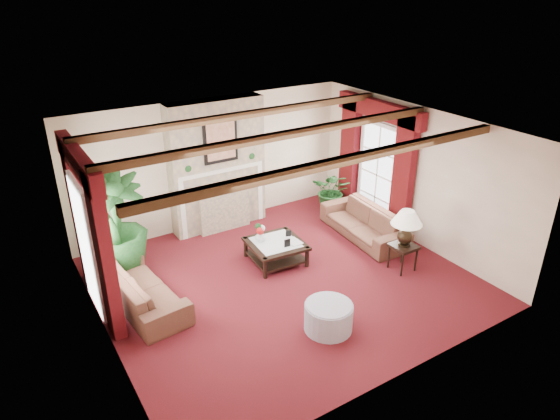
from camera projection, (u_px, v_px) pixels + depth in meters
floor at (284, 280)px, 8.75m from camera, size 6.00×6.00×0.00m
ceiling at (285, 131)px, 7.60m from camera, size 6.00×6.00×0.00m
back_wall at (213, 163)px, 10.28m from camera, size 6.00×0.02×2.70m
left_wall at (97, 261)px, 6.74m from camera, size 0.02×5.50×2.70m
right_wall at (416, 176)px, 9.61m from camera, size 0.02×5.50×2.70m
ceiling_beams at (285, 135)px, 7.62m from camera, size 6.00×3.00×0.12m
fireplace at (213, 99)px, 9.55m from camera, size 2.00×0.52×2.70m
french_door_left at (74, 184)px, 7.19m from camera, size 0.10×1.10×2.16m
french_door_right at (382, 125)px, 10.03m from camera, size 0.10×1.10×2.16m
curtains_left at (77, 155)px, 7.06m from camera, size 0.20×2.40×2.55m
curtains_right at (380, 105)px, 9.80m from camera, size 0.20×2.40×2.55m
sofa_left at (141, 283)px, 7.96m from camera, size 2.16×1.02×0.80m
sofa_right at (364, 218)px, 10.08m from camera, size 2.16×0.91×0.81m
potted_palm at (118, 246)px, 8.77m from camera, size 1.34×2.06×1.07m
small_plant at (332, 195)px, 11.23m from camera, size 1.79×1.79×0.74m
coffee_table at (276, 252)px, 9.26m from camera, size 1.05×1.05×0.40m
side_table at (402, 257)px, 8.99m from camera, size 0.42×0.42×0.50m
ottoman at (328, 317)px, 7.47m from camera, size 0.73×0.73×0.43m
table_lamp at (406, 228)px, 8.73m from camera, size 0.55×0.55×0.70m
flower_vase at (260, 236)px, 9.18m from camera, size 0.29×0.30×0.20m
book at (289, 237)px, 9.05m from camera, size 0.23×0.05×0.31m
photo_frame_a at (287, 243)px, 8.99m from camera, size 0.12×0.03×0.16m
photo_frame_b at (288, 233)px, 9.35m from camera, size 0.10×0.06×0.13m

